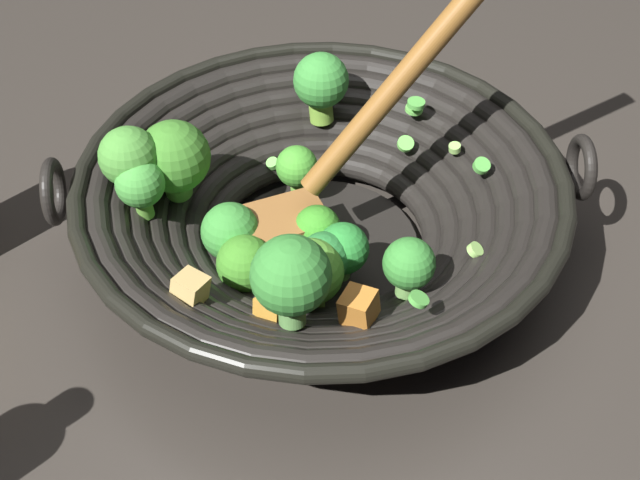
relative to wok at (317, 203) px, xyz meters
name	(u,v)px	position (x,y,z in m)	size (l,w,h in m)	color
ground_plane	(321,251)	(0.00, 0.00, -0.06)	(4.00, 4.00, 0.00)	#332D28
wok	(317,203)	(0.00, 0.00, 0.00)	(0.40, 0.40, 0.27)	black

